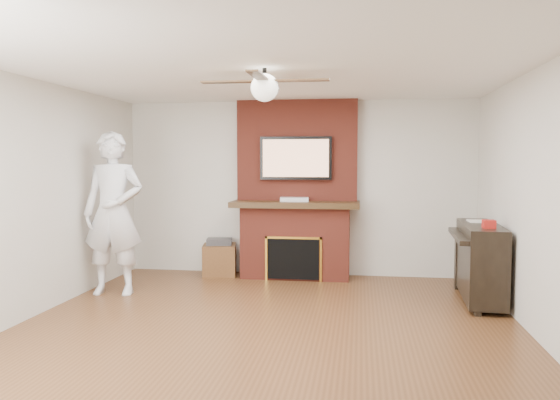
# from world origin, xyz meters

# --- Properties ---
(room_shell) EXTENTS (5.36, 5.86, 2.86)m
(room_shell) POSITION_xyz_m (0.00, 0.00, 1.25)
(room_shell) COLOR #4E2D17
(room_shell) RESTS_ON ground
(fireplace) EXTENTS (1.78, 0.64, 2.50)m
(fireplace) POSITION_xyz_m (0.00, 2.55, 1.00)
(fireplace) COLOR maroon
(fireplace) RESTS_ON ground
(tv) EXTENTS (1.00, 0.08, 0.60)m
(tv) POSITION_xyz_m (0.00, 2.50, 1.68)
(tv) COLOR black
(tv) RESTS_ON fireplace
(ceiling_fan) EXTENTS (1.21, 1.21, 0.31)m
(ceiling_fan) POSITION_xyz_m (-0.00, 0.00, 2.33)
(ceiling_fan) COLOR black
(ceiling_fan) RESTS_ON room_shell
(person) EXTENTS (0.78, 0.56, 2.00)m
(person) POSITION_xyz_m (-2.10, 1.21, 1.00)
(person) COLOR silver
(person) RESTS_ON ground
(side_table) EXTENTS (0.54, 0.54, 0.53)m
(side_table) POSITION_xyz_m (-1.10, 2.48, 0.24)
(side_table) COLOR #533217
(side_table) RESTS_ON ground
(piano) EXTENTS (0.60, 1.41, 1.00)m
(piano) POSITION_xyz_m (2.28, 1.48, 0.49)
(piano) COLOR black
(piano) RESTS_ON ground
(cable_box) EXTENTS (0.41, 0.26, 0.06)m
(cable_box) POSITION_xyz_m (-0.01, 2.45, 1.11)
(cable_box) COLOR silver
(cable_box) RESTS_ON fireplace
(candle_orange) EXTENTS (0.06, 0.06, 0.14)m
(candle_orange) POSITION_xyz_m (-0.23, 2.32, 0.07)
(candle_orange) COLOR #E14C1A
(candle_orange) RESTS_ON ground
(candle_green) EXTENTS (0.07, 0.07, 0.09)m
(candle_green) POSITION_xyz_m (0.07, 2.38, 0.04)
(candle_green) COLOR #4C8F39
(candle_green) RESTS_ON ground
(candle_cream) EXTENTS (0.08, 0.08, 0.10)m
(candle_cream) POSITION_xyz_m (0.06, 2.39, 0.05)
(candle_cream) COLOR #C2AA9A
(candle_cream) RESTS_ON ground
(candle_blue) EXTENTS (0.06, 0.06, 0.08)m
(candle_blue) POSITION_xyz_m (0.21, 2.38, 0.04)
(candle_blue) COLOR teal
(candle_blue) RESTS_ON ground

